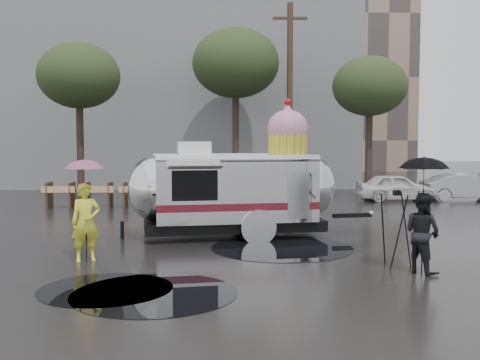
{
  "coord_description": "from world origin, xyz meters",
  "views": [
    {
      "loc": [
        -0.65,
        -12.3,
        2.64
      ],
      "look_at": [
        -0.16,
        3.15,
        1.56
      ],
      "focal_mm": 42.0,
      "sensor_mm": 36.0,
      "label": 1
    }
  ],
  "objects_px": {
    "airstream_trailer": "(236,187)",
    "tripod": "(396,220)",
    "person_left": "(86,222)",
    "person_right": "(422,233)"
  },
  "relations": [
    {
      "from": "person_left",
      "to": "tripod",
      "type": "xyz_separation_m",
      "value": [
        6.6,
        -0.8,
        0.13
      ]
    },
    {
      "from": "airstream_trailer",
      "to": "tripod",
      "type": "height_order",
      "value": "airstream_trailer"
    },
    {
      "from": "person_right",
      "to": "tripod",
      "type": "bearing_deg",
      "value": 6.36
    },
    {
      "from": "person_left",
      "to": "airstream_trailer",
      "type": "bearing_deg",
      "value": 22.63
    },
    {
      "from": "airstream_trailer",
      "to": "person_right",
      "type": "bearing_deg",
      "value": -60.01
    },
    {
      "from": "airstream_trailer",
      "to": "person_left",
      "type": "height_order",
      "value": "airstream_trailer"
    },
    {
      "from": "airstream_trailer",
      "to": "tripod",
      "type": "relative_size",
      "value": 4.4
    },
    {
      "from": "airstream_trailer",
      "to": "person_left",
      "type": "relative_size",
      "value": 4.18
    },
    {
      "from": "person_left",
      "to": "person_right",
      "type": "distance_m",
      "value": 7.09
    },
    {
      "from": "airstream_trailer",
      "to": "tripod",
      "type": "bearing_deg",
      "value": -59.78
    }
  ]
}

